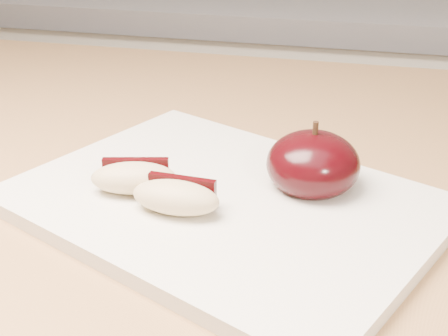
# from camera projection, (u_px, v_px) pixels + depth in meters

# --- Properties ---
(back_cabinet) EXTENTS (2.40, 0.62, 0.94)m
(back_cabinet) POSITION_uv_depth(u_px,v_px,m) (267.00, 194.00, 1.42)
(back_cabinet) COLOR silver
(back_cabinet) RESTS_ON ground
(cutting_board) EXTENTS (0.39, 0.35, 0.01)m
(cutting_board) POSITION_uv_depth(u_px,v_px,m) (224.00, 204.00, 0.49)
(cutting_board) COLOR silver
(cutting_board) RESTS_ON island_counter
(apple_half) EXTENTS (0.09, 0.09, 0.06)m
(apple_half) POSITION_uv_depth(u_px,v_px,m) (313.00, 164.00, 0.50)
(apple_half) COLOR black
(apple_half) RESTS_ON cutting_board
(apple_wedge_a) EXTENTS (0.07, 0.05, 0.02)m
(apple_wedge_a) POSITION_uv_depth(u_px,v_px,m) (134.00, 177.00, 0.49)
(apple_wedge_a) COLOR tan
(apple_wedge_a) RESTS_ON cutting_board
(apple_wedge_b) EXTENTS (0.07, 0.04, 0.02)m
(apple_wedge_b) POSITION_uv_depth(u_px,v_px,m) (176.00, 197.00, 0.47)
(apple_wedge_b) COLOR tan
(apple_wedge_b) RESTS_ON cutting_board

